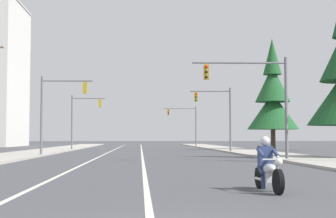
{
  "coord_description": "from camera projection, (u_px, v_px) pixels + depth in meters",
  "views": [
    {
      "loc": [
        -0.45,
        -7.06,
        1.42
      ],
      "look_at": [
        1.18,
        22.23,
        3.09
      ],
      "focal_mm": 53.78,
      "sensor_mm": 36.0,
      "label": 1
    }
  ],
  "objects": [
    {
      "name": "traffic_signal_near_right",
      "position": [
        258.0,
        92.0,
        29.72
      ],
      "size": [
        5.66,
        0.37,
        6.2
      ],
      "color": "slate",
      "rests_on": "ground"
    },
    {
      "name": "motorcycle_with_rider",
      "position": [
        268.0,
        169.0,
        13.36
      ],
      "size": [
        0.7,
        2.19,
        1.46
      ],
      "color": "black",
      "rests_on": "ground"
    },
    {
      "name": "traffic_signal_mid_left",
      "position": [
        81.0,
        115.0,
        56.76
      ],
      "size": [
        3.77,
        0.37,
        6.2
      ],
      "color": "slate",
      "rests_on": "ground"
    },
    {
      "name": "traffic_signal_near_left",
      "position": [
        56.0,
        104.0,
        39.12
      ],
      "size": [
        4.03,
        0.37,
        6.2
      ],
      "color": "slate",
      "rests_on": "ground"
    },
    {
      "name": "lane_stripe_left",
      "position": [
        111.0,
        151.0,
        51.65
      ],
      "size": [
        0.16,
        100.0,
        0.01
      ],
      "primitive_type": "cube",
      "color": "beige",
      "rests_on": "ground"
    },
    {
      "name": "lane_stripe_center",
      "position": [
        142.0,
        151.0,
        51.83
      ],
      "size": [
        0.16,
        100.0,
        0.01
      ],
      "primitive_type": "cube",
      "color": "beige",
      "rests_on": "ground"
    },
    {
      "name": "sidewalk_kerb_left",
      "position": [
        37.0,
        152.0,
        46.31
      ],
      "size": [
        4.4,
        110.0,
        0.14
      ],
      "primitive_type": "cube",
      "color": "#ADA89E",
      "rests_on": "ground"
    },
    {
      "name": "conifer_tree_right_verge_far",
      "position": [
        273.0,
        99.0,
        56.68
      ],
      "size": [
        5.75,
        5.75,
        12.66
      ],
      "color": "#4C3828",
      "rests_on": "ground"
    },
    {
      "name": "sidewalk_kerb_right",
      "position": [
        250.0,
        152.0,
        47.42
      ],
      "size": [
        4.4,
        110.0,
        0.14
      ],
      "primitive_type": "cube",
      "color": "#ADA89E",
      "rests_on": "ground"
    },
    {
      "name": "traffic_signal_far_right",
      "position": [
        187.0,
        120.0,
        76.72
      ],
      "size": [
        5.06,
        0.54,
        6.2
      ],
      "color": "slate",
      "rests_on": "ground"
    },
    {
      "name": "traffic_signal_mid_right",
      "position": [
        219.0,
        110.0,
        47.9
      ],
      "size": [
        3.93,
        0.39,
        6.2
      ],
      "color": "slate",
      "rests_on": "ground"
    }
  ]
}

